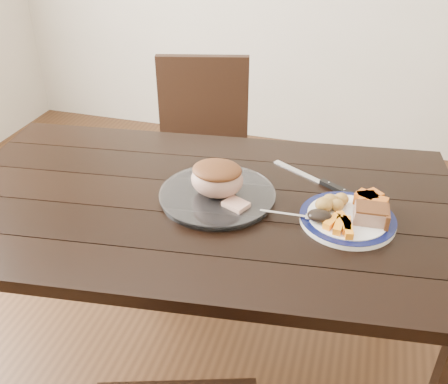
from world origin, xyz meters
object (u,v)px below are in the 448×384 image
(dinner_plate, at_px, (347,219))
(carving_knife, at_px, (326,184))
(serving_platter, at_px, (217,196))
(fork, at_px, (295,216))
(roast_joint, at_px, (217,179))
(chair_far, at_px, (203,149))
(pork_slice, at_px, (371,215))
(dining_table, at_px, (202,223))

(dinner_plate, xyz_separation_m, carving_knife, (-0.08, 0.19, -0.00))
(serving_platter, xyz_separation_m, carving_knife, (0.32, 0.18, -0.00))
(fork, relative_size, roast_joint, 1.10)
(serving_platter, height_order, roast_joint, roast_joint)
(chair_far, height_order, roast_joint, chair_far)
(carving_knife, bearing_deg, serving_platter, -120.32)
(pork_slice, height_order, carving_knife, pork_slice)
(pork_slice, bearing_deg, carving_knife, 126.80)
(dining_table, xyz_separation_m, serving_platter, (0.05, 0.01, 0.10))
(pork_slice, bearing_deg, fork, -170.03)
(roast_joint, bearing_deg, carving_knife, 28.96)
(serving_platter, xyz_separation_m, fork, (0.25, -0.05, 0.01))
(dining_table, distance_m, fork, 0.32)
(pork_slice, relative_size, carving_knife, 0.32)
(pork_slice, bearing_deg, chair_far, 135.69)
(chair_far, bearing_deg, carving_knife, 123.56)
(dinner_plate, xyz_separation_m, pork_slice, (0.06, -0.01, 0.03))
(serving_platter, height_order, carving_knife, serving_platter)
(dining_table, relative_size, serving_platter, 4.84)
(dining_table, xyz_separation_m, dinner_plate, (0.45, 0.00, 0.10))
(serving_platter, bearing_deg, roast_joint, 0.00)
(pork_slice, distance_m, fork, 0.21)
(pork_slice, height_order, roast_joint, roast_joint)
(chair_far, height_order, serving_platter, chair_far)
(chair_far, distance_m, serving_platter, 0.81)
(fork, bearing_deg, roast_joint, 165.59)
(dining_table, relative_size, dinner_plate, 6.16)
(pork_slice, bearing_deg, dinner_plate, 175.24)
(serving_platter, distance_m, carving_knife, 0.36)
(dinner_plate, xyz_separation_m, roast_joint, (-0.40, 0.01, 0.06))
(dining_table, relative_size, roast_joint, 10.51)
(dinner_plate, distance_m, pork_slice, 0.07)
(dining_table, bearing_deg, serving_platter, 16.43)
(serving_platter, distance_m, roast_joint, 0.06)
(pork_slice, bearing_deg, serving_platter, 177.96)
(dinner_plate, relative_size, serving_platter, 0.79)
(dining_table, xyz_separation_m, chair_far, (-0.25, 0.74, -0.13))
(dining_table, distance_m, chair_far, 0.79)
(fork, height_order, roast_joint, roast_joint)
(chair_far, relative_size, serving_platter, 2.65)
(pork_slice, xyz_separation_m, carving_knife, (-0.14, 0.19, -0.03))
(dinner_plate, height_order, serving_platter, serving_platter)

